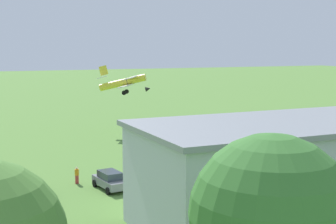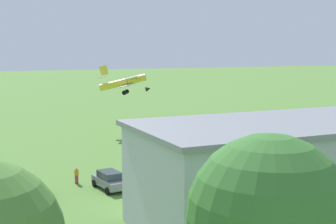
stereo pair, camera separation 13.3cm
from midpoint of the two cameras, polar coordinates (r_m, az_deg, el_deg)
name	(u,v)px [view 2 (the right image)]	position (r m, az deg, el deg)	size (l,w,h in m)	color
ground_plane	(151,135)	(70.63, -1.95, -2.59)	(400.00, 400.00, 0.00)	#568438
hangar	(329,167)	(38.51, 17.99, -5.95)	(29.15, 11.09, 7.25)	#B7BCC6
biplane	(125,82)	(70.82, -4.86, 3.42)	(7.37, 7.60, 4.13)	yellow
car_grey	(110,180)	(44.05, -6.60, -7.73)	(2.39, 4.28, 1.60)	slate
car_blue	(28,188)	(43.05, -15.63, -8.34)	(2.46, 4.70, 1.54)	#23389E
person_walking_on_apron	(287,156)	(54.54, 13.51, -4.88)	(0.54, 0.54, 1.73)	beige
person_crossing_taxiway	(77,175)	(46.29, -10.33, -7.13)	(0.52, 0.52, 1.54)	#B23333
person_near_hangar_door	(294,150)	(58.09, 14.25, -4.25)	(0.50, 0.50, 1.54)	navy
person_by_parked_cars	(146,167)	(48.50, -2.39, -6.35)	(0.53, 0.53, 1.53)	orange
tree_at_field_edge	(269,217)	(20.09, 11.63, -11.62)	(6.46, 6.46, 9.07)	brown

